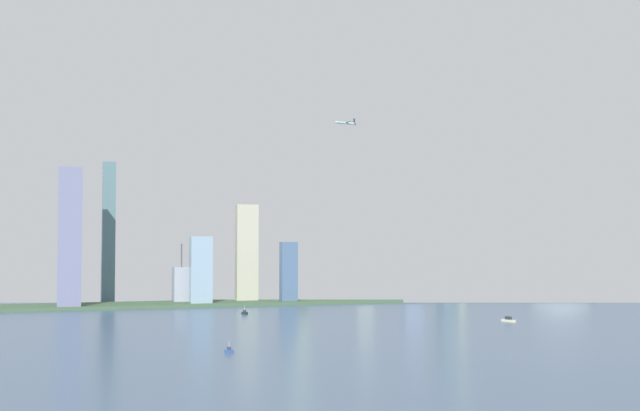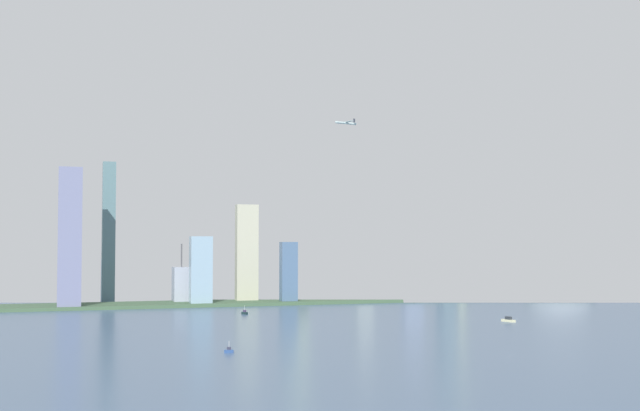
{
  "view_description": "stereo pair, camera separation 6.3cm",
  "coord_description": "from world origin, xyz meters",
  "px_view_note": "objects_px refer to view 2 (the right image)",
  "views": [
    {
      "loc": [
        -286.31,
        -480.84,
        73.73
      ],
      "look_at": [
        15.99,
        460.15,
        117.83
      ],
      "focal_mm": 46.15,
      "sensor_mm": 36.0,
      "label": 1
    },
    {
      "loc": [
        -286.25,
        -480.86,
        73.73
      ],
      "look_at": [
        15.99,
        460.15,
        117.83
      ],
      "focal_mm": 46.15,
      "sensor_mm": 36.0,
      "label": 2
    }
  ],
  "objects_px": {
    "boat_2": "(229,351)",
    "airplane": "(346,123)",
    "boat_0": "(245,313)",
    "skyscraper_5": "(297,232)",
    "skyscraper_0": "(362,261)",
    "skyscraper_9": "(247,254)",
    "observation_tower": "(461,190)",
    "skyscraper_1": "(108,232)",
    "skyscraper_10": "(412,264)",
    "skyscraper_7": "(201,271)",
    "boat_1": "(508,320)",
    "skyscraper_3": "(181,285)",
    "skyscraper_4": "(66,240)",
    "skyscraper_2": "(289,273)",
    "skyscraper_8": "(446,239)",
    "skyscraper_6": "(70,238)",
    "stadium_dome": "(559,291)"
  },
  "relations": [
    {
      "from": "airplane",
      "to": "skyscraper_6",
      "type": "bearing_deg",
      "value": -20.33
    },
    {
      "from": "skyscraper_3",
      "to": "skyscraper_6",
      "type": "bearing_deg",
      "value": -162.82
    },
    {
      "from": "skyscraper_0",
      "to": "skyscraper_9",
      "type": "distance_m",
      "value": 188.44
    },
    {
      "from": "skyscraper_10",
      "to": "boat_1",
      "type": "relative_size",
      "value": 6.85
    },
    {
      "from": "skyscraper_4",
      "to": "skyscraper_5",
      "type": "xyz_separation_m",
      "value": [
        286.86,
        44.88,
        10.28
      ]
    },
    {
      "from": "boat_2",
      "to": "airplane",
      "type": "height_order",
      "value": "airplane"
    },
    {
      "from": "skyscraper_2",
      "to": "skyscraper_9",
      "type": "distance_m",
      "value": 57.39
    },
    {
      "from": "boat_2",
      "to": "skyscraper_1",
      "type": "bearing_deg",
      "value": -69.72
    },
    {
      "from": "skyscraper_0",
      "to": "skyscraper_5",
      "type": "bearing_deg",
      "value": -169.3
    },
    {
      "from": "boat_1",
      "to": "boat_2",
      "type": "xyz_separation_m",
      "value": [
        -289.21,
        -131.51,
        -0.25
      ]
    },
    {
      "from": "skyscraper_5",
      "to": "skyscraper_6",
      "type": "bearing_deg",
      "value": -164.15
    },
    {
      "from": "skyscraper_2",
      "to": "boat_0",
      "type": "distance_m",
      "value": 147.49
    },
    {
      "from": "stadium_dome",
      "to": "skyscraper_5",
      "type": "relative_size",
      "value": 0.53
    },
    {
      "from": "skyscraper_0",
      "to": "skyscraper_7",
      "type": "height_order",
      "value": "skyscraper_0"
    },
    {
      "from": "observation_tower",
      "to": "skyscraper_9",
      "type": "xyz_separation_m",
      "value": [
        -295.91,
        -12.53,
        -84.21
      ]
    },
    {
      "from": "skyscraper_1",
      "to": "boat_2",
      "type": "height_order",
      "value": "skyscraper_1"
    },
    {
      "from": "skyscraper_5",
      "to": "skyscraper_8",
      "type": "relative_size",
      "value": 1.1
    },
    {
      "from": "boat_0",
      "to": "skyscraper_9",
      "type": "bearing_deg",
      "value": 140.27
    },
    {
      "from": "airplane",
      "to": "boat_1",
      "type": "bearing_deg",
      "value": 92.45
    },
    {
      "from": "stadium_dome",
      "to": "skyscraper_5",
      "type": "bearing_deg",
      "value": 166.12
    },
    {
      "from": "skyscraper_3",
      "to": "boat_1",
      "type": "xyz_separation_m",
      "value": [
        257.42,
        -308.47,
        -20.45
      ]
    },
    {
      "from": "skyscraper_0",
      "to": "skyscraper_9",
      "type": "height_order",
      "value": "skyscraper_9"
    },
    {
      "from": "skyscraper_9",
      "to": "airplane",
      "type": "distance_m",
      "value": 197.73
    },
    {
      "from": "observation_tower",
      "to": "stadium_dome",
      "type": "xyz_separation_m",
      "value": [
        118.36,
        -46.25,
        -135.02
      ]
    },
    {
      "from": "skyscraper_6",
      "to": "boat_1",
      "type": "distance_m",
      "value": 476.23
    },
    {
      "from": "boat_2",
      "to": "airplane",
      "type": "xyz_separation_m",
      "value": [
        214.8,
        370.43,
        213.68
      ]
    },
    {
      "from": "boat_0",
      "to": "skyscraper_5",
      "type": "bearing_deg",
      "value": 123.89
    },
    {
      "from": "observation_tower",
      "to": "boat_2",
      "type": "height_order",
      "value": "observation_tower"
    },
    {
      "from": "skyscraper_10",
      "to": "boat_0",
      "type": "xyz_separation_m",
      "value": [
        -285.96,
        -220.35,
        -42.36
      ]
    },
    {
      "from": "skyscraper_1",
      "to": "skyscraper_7",
      "type": "distance_m",
      "value": 138.72
    },
    {
      "from": "skyscraper_7",
      "to": "boat_0",
      "type": "height_order",
      "value": "skyscraper_7"
    },
    {
      "from": "boat_0",
      "to": "stadium_dome",
      "type": "bearing_deg",
      "value": 77.82
    },
    {
      "from": "observation_tower",
      "to": "skyscraper_1",
      "type": "xyz_separation_m",
      "value": [
        -455.36,
        44.19,
        -58.23
      ]
    },
    {
      "from": "skyscraper_8",
      "to": "skyscraper_9",
      "type": "bearing_deg",
      "value": -167.72
    },
    {
      "from": "skyscraper_4",
      "to": "boat_0",
      "type": "relative_size",
      "value": 17.03
    },
    {
      "from": "skyscraper_3",
      "to": "skyscraper_4",
      "type": "distance_m",
      "value": 142.9
    },
    {
      "from": "skyscraper_3",
      "to": "skyscraper_4",
      "type": "bearing_deg",
      "value": -178.17
    },
    {
      "from": "skyscraper_2",
      "to": "skyscraper_1",
      "type": "bearing_deg",
      "value": 157.49
    },
    {
      "from": "skyscraper_8",
      "to": "skyscraper_9",
      "type": "relative_size",
      "value": 1.32
    },
    {
      "from": "skyscraper_4",
      "to": "skyscraper_6",
      "type": "height_order",
      "value": "skyscraper_4"
    },
    {
      "from": "skyscraper_3",
      "to": "boat_2",
      "type": "relative_size",
      "value": 8.94
    },
    {
      "from": "boat_1",
      "to": "skyscraper_6",
      "type": "bearing_deg",
      "value": 40.34
    },
    {
      "from": "skyscraper_5",
      "to": "airplane",
      "type": "xyz_separation_m",
      "value": [
        28.37,
        -110.2,
        128.65
      ]
    },
    {
      "from": "observation_tower",
      "to": "skyscraper_0",
      "type": "height_order",
      "value": "observation_tower"
    },
    {
      "from": "skyscraper_1",
      "to": "skyscraper_0",
      "type": "bearing_deg",
      "value": 1.93
    },
    {
      "from": "skyscraper_1",
      "to": "skyscraper_4",
      "type": "height_order",
      "value": "skyscraper_1"
    },
    {
      "from": "stadium_dome",
      "to": "skyscraper_0",
      "type": "relative_size",
      "value": 0.95
    },
    {
      "from": "stadium_dome",
      "to": "skyscraper_9",
      "type": "height_order",
      "value": "skyscraper_9"
    },
    {
      "from": "skyscraper_1",
      "to": "skyscraper_3",
      "type": "height_order",
      "value": "skyscraper_1"
    },
    {
      "from": "skyscraper_7",
      "to": "skyscraper_8",
      "type": "relative_size",
      "value": 0.51
    }
  ]
}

